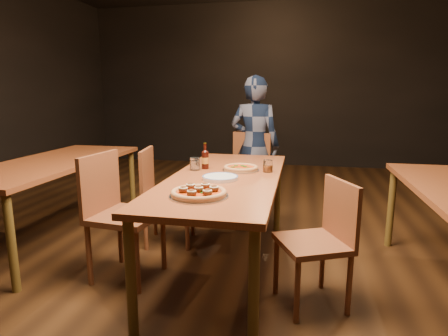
% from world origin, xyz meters
% --- Properties ---
extents(ground, '(9.00, 9.00, 0.00)m').
position_xyz_m(ground, '(0.00, 0.00, 0.00)').
color(ground, black).
extents(room_shell, '(9.00, 9.00, 9.00)m').
position_xyz_m(room_shell, '(0.00, 0.00, 1.86)').
color(room_shell, black).
rests_on(room_shell, ground).
extents(table_main, '(0.80, 2.00, 0.75)m').
position_xyz_m(table_main, '(0.00, 0.00, 0.68)').
color(table_main, brown).
rests_on(table_main, ground).
extents(table_left, '(0.80, 2.00, 0.75)m').
position_xyz_m(table_left, '(-1.70, 0.30, 0.68)').
color(table_left, brown).
rests_on(table_left, ground).
extents(chair_main_nw, '(0.50, 0.50, 0.97)m').
position_xyz_m(chair_main_nw, '(-0.69, -0.28, 0.49)').
color(chair_main_nw, brown).
rests_on(chair_main_nw, ground).
extents(chair_main_sw, '(0.49, 0.49, 0.92)m').
position_xyz_m(chair_main_sw, '(-0.60, 0.42, 0.46)').
color(chair_main_sw, brown).
rests_on(chair_main_sw, ground).
extents(chair_main_e, '(0.53, 0.53, 0.86)m').
position_xyz_m(chair_main_e, '(0.65, -0.39, 0.43)').
color(chair_main_e, brown).
rests_on(chair_main_e, ground).
extents(chair_end, '(0.55, 0.55, 0.97)m').
position_xyz_m(chair_end, '(-0.05, 1.29, 0.48)').
color(chair_end, brown).
rests_on(chair_end, ground).
extents(pizza_meatball, '(0.36, 0.36, 0.07)m').
position_xyz_m(pizza_meatball, '(-0.04, -0.59, 0.77)').
color(pizza_meatball, '#B7B7BF').
rests_on(pizza_meatball, table_main).
extents(pizza_margherita, '(0.30, 0.30, 0.04)m').
position_xyz_m(pizza_margherita, '(0.08, 0.22, 0.77)').
color(pizza_margherita, '#B7B7BF').
rests_on(pizza_margherita, table_main).
extents(plate_stack, '(0.26, 0.26, 0.02)m').
position_xyz_m(plate_stack, '(-0.01, -0.12, 0.76)').
color(plate_stack, white).
rests_on(plate_stack, table_main).
extents(beer_bottle, '(0.06, 0.06, 0.21)m').
position_xyz_m(beer_bottle, '(-0.22, 0.23, 0.83)').
color(beer_bottle, black).
rests_on(beer_bottle, table_main).
extents(water_glass, '(0.08, 0.08, 0.10)m').
position_xyz_m(water_glass, '(-0.28, 0.16, 0.80)').
color(water_glass, white).
rests_on(water_glass, table_main).
extents(amber_glass, '(0.08, 0.08, 0.10)m').
position_xyz_m(amber_glass, '(0.30, 0.21, 0.80)').
color(amber_glass, '#974711').
rests_on(amber_glass, table_main).
extents(diner, '(0.62, 0.46, 1.55)m').
position_xyz_m(diner, '(0.04, 1.49, 0.78)').
color(diner, black).
rests_on(diner, ground).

